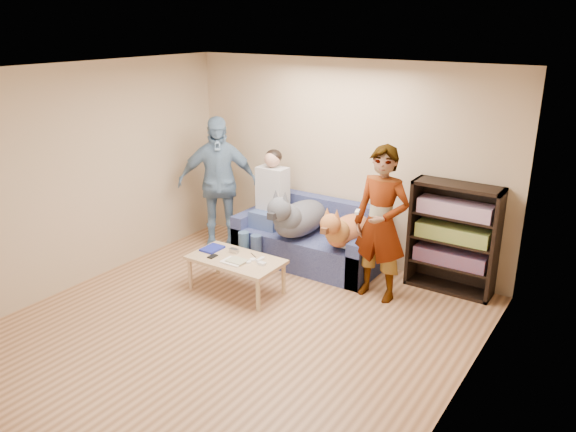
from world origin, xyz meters
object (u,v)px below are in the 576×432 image
Objects in this scene: notebook_blue at (212,249)px; dog_gray at (297,217)px; person_standing_right at (381,224)px; camera_silver at (234,251)px; sofa at (310,242)px; person_seated at (268,201)px; dog_tan at (345,230)px; person_standing_left at (218,183)px; bookshelf at (454,236)px; coffee_table at (236,262)px.

dog_gray is at bearing 56.90° from notebook_blue.
camera_silver is at bearing -153.70° from person_standing_right.
person_seated is (-0.57, -0.13, 0.49)m from sofa.
dog_gray is 1.11× the size of dog_tan.
person_standing_left is 1.42× the size of bookshelf.
sofa is at bearing 77.38° from coffee_table.
dog_gray reaches higher than dog_tan.
bookshelf is at bearing -31.38° from person_standing_left.
coffee_table is (-1.44, -0.80, -0.51)m from person_standing_right.
person_standing_left is at bearing -178.69° from dog_tan.
coffee_table is 0.85× the size of bookshelf.
dog_tan is (1.28, 0.98, 0.20)m from notebook_blue.
person_seated is 1.26× the size of dog_tan.
camera_silver is at bearing -110.89° from dog_gray.
notebook_blue is 0.24× the size of coffee_table.
person_seated reaches higher than sofa.
person_standing_right is at bearing 23.64° from camera_silver.
camera_silver is 0.07× the size of person_seated.
person_standing_right is 2.04m from notebook_blue.
dog_gray is (-0.06, -0.22, 0.39)m from sofa.
coffee_table is at bearing -7.13° from notebook_blue.
person_standing_left reaches higher than person_seated.
person_standing_right is 1.61× the size of coffee_table.
person_seated is at bearing 169.45° from dog_gray.
person_seated is 2.40m from bookshelf.
person_standing_right reaches higher than camera_silver.
person_standing_left is at bearing 178.61° from person_standing_right.
sofa is at bearing -30.11° from person_standing_left.
person_standing_left reaches higher than notebook_blue.
coffee_table is 2.54m from bookshelf.
person_seated is (-0.18, 0.96, 0.33)m from camera_silver.
person_seated is at bearing -171.35° from bookshelf.
camera_silver is (0.96, -0.86, -0.48)m from person_standing_left.
camera_silver is at bearing -137.80° from dog_tan.
camera_silver is at bearing -81.75° from person_standing_left.
notebook_blue is 1.35m from sofa.
notebook_blue is (0.68, -0.93, -0.49)m from person_standing_left.
bookshelf reaches higher than sofa.
notebook_blue is at bearing -142.66° from dog_tan.
dog_gray is at bearing -176.75° from dog_tan.
notebook_blue is 0.41m from coffee_table.
camera_silver is 1.17m from sofa.
person_seated reaches higher than notebook_blue.
sofa is 1.24m from coffee_table.
dog_gray reaches higher than coffee_table.
sofa is 1.48× the size of dog_gray.
person_standing_left is 1.98m from dog_tan.
coffee_table is at bearing -130.59° from dog_tan.
camera_silver is 0.09× the size of dog_gray.
camera_silver is 1.36m from dog_tan.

